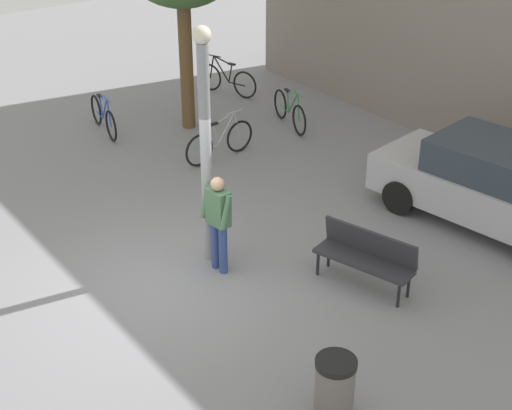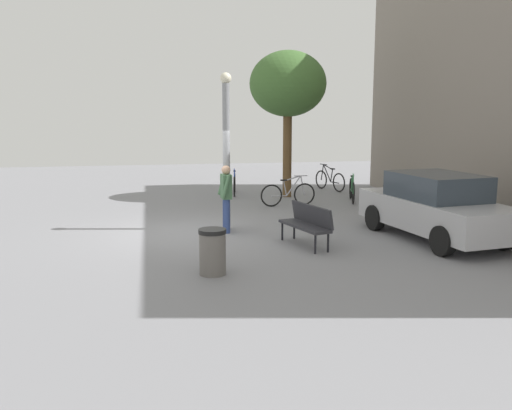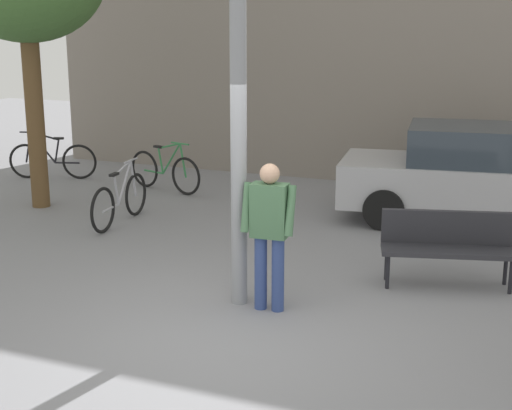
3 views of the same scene
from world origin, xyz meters
name	(u,v)px [view 3 (image 3 of 3)]	position (x,y,z in m)	size (l,w,h in m)	color
ground_plane	(224,334)	(0.00, 0.00, 0.00)	(36.00, 36.00, 0.00)	gray
lamppost	(238,118)	(-0.21, 0.88, 2.13)	(0.28, 0.28, 3.91)	gray
person_by_lamppost	(269,227)	(0.19, 0.80, 0.97)	(0.61, 0.31, 1.67)	#334784
park_bench	(448,242)	(1.90, 2.40, 0.55)	(1.67, 0.88, 0.92)	#2D2D33
bicycle_silver	(120,200)	(-3.32, 3.27, 0.38)	(0.19, 1.81, 0.97)	black
bicycle_black	(52,160)	(-6.46, 5.69, 0.38)	(1.73, 0.63, 0.97)	black
bicycle_green	(165,171)	(-3.79, 5.58, 0.38)	(1.75, 0.55, 0.97)	black
parked_car_silver	(475,175)	(1.85, 5.51, 0.77)	(4.39, 2.26, 1.55)	#B7B7BC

